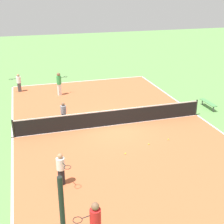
% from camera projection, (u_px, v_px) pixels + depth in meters
% --- Properties ---
extents(ground_plane, '(80.00, 80.00, 0.00)m').
position_uv_depth(ground_plane, '(112.00, 126.00, 19.12)').
color(ground_plane, '#60934C').
extents(court_surface, '(11.84, 19.92, 0.02)m').
position_uv_depth(court_surface, '(112.00, 125.00, 19.12)').
color(court_surface, '#C66038').
rests_on(court_surface, ground_plane).
extents(tennis_net, '(11.64, 0.10, 1.07)m').
position_uv_depth(tennis_net, '(112.00, 117.00, 18.91)').
color(tennis_net, black).
rests_on(tennis_net, court_surface).
extents(bench, '(0.36, 1.69, 0.45)m').
position_uv_depth(bench, '(208.00, 103.00, 21.69)').
color(bench, '#4C8C4C').
rests_on(bench, ground_plane).
extents(player_far_green, '(0.99, 0.66, 1.80)m').
position_uv_depth(player_far_green, '(59.00, 82.00, 24.02)').
color(player_far_green, white).
rests_on(player_far_green, court_surface).
extents(player_baseline_gray, '(0.42, 0.42, 1.41)m').
position_uv_depth(player_baseline_gray, '(63.00, 112.00, 19.02)').
color(player_baseline_gray, navy).
rests_on(player_baseline_gray, court_surface).
extents(player_coach_red, '(0.98, 0.53, 1.73)m').
position_uv_depth(player_coach_red, '(95.00, 222.00, 9.86)').
color(player_coach_red, '#4C4C51').
rests_on(player_coach_red, court_surface).
extents(player_near_white, '(0.99, 0.57, 1.46)m').
position_uv_depth(player_near_white, '(19.00, 82.00, 24.90)').
color(player_near_white, '#4C4C51').
rests_on(player_near_white, court_surface).
extents(player_far_white, '(0.64, 0.99, 1.49)m').
position_uv_depth(player_far_white, '(61.00, 167.00, 13.13)').
color(player_far_white, black).
rests_on(player_far_white, court_surface).
extents(tennis_ball_near_net, '(0.07, 0.07, 0.07)m').
position_uv_depth(tennis_ball_near_net, '(125.00, 153.00, 15.82)').
color(tennis_ball_near_net, '#CCE033').
rests_on(tennis_ball_near_net, court_surface).
extents(tennis_ball_right_alley, '(0.07, 0.07, 0.07)m').
position_uv_depth(tennis_ball_right_alley, '(168.00, 139.00, 17.28)').
color(tennis_ball_right_alley, '#CCE033').
rests_on(tennis_ball_right_alley, court_surface).
extents(tennis_ball_left_sideline, '(0.07, 0.07, 0.07)m').
position_uv_depth(tennis_ball_left_sideline, '(149.00, 144.00, 16.76)').
color(tennis_ball_left_sideline, '#CCE033').
rests_on(tennis_ball_left_sideline, court_surface).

